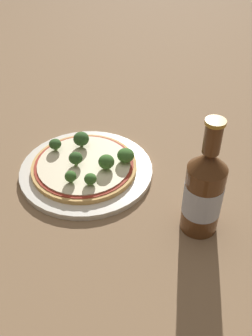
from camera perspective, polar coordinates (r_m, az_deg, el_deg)
The scene contains 11 objects.
ground_plane at distance 0.83m, azimuth -6.82°, elevation -0.03°, with size 3.00×3.00×0.00m, color #846647.
plate at distance 0.81m, azimuth -5.79°, elevation -0.37°, with size 0.27×0.27×0.01m.
pizza at distance 0.80m, azimuth -6.09°, elevation 0.34°, with size 0.21×0.21×0.01m.
broccoli_floret_0 at distance 0.74m, azimuth -5.19°, elevation -1.60°, with size 0.02×0.02×0.02m.
broccoli_floret_1 at distance 0.77m, azimuth -2.87°, elevation 0.90°, with size 0.03×0.03×0.03m.
broccoli_floret_2 at distance 0.83m, azimuth -6.52°, elevation 4.22°, with size 0.03×0.03×0.03m.
broccoli_floret_3 at distance 0.79m, azimuth -7.10°, elevation 1.42°, with size 0.03×0.03×0.03m.
broccoli_floret_4 at distance 0.79m, azimuth -0.01°, elevation 2.06°, with size 0.03×0.03×0.03m.
broccoli_floret_5 at distance 0.75m, azimuth -8.28°, elevation -1.22°, with size 0.02×0.02×0.02m.
broccoli_floret_6 at distance 0.84m, azimuth -10.24°, elevation 3.42°, with size 0.03×0.03×0.03m.
beer_bottle at distance 0.66m, azimuth 11.22°, elevation -3.32°, with size 0.07×0.07×0.22m.
Camera 1 is at (0.16, -0.62, 0.52)m, focal length 42.00 mm.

